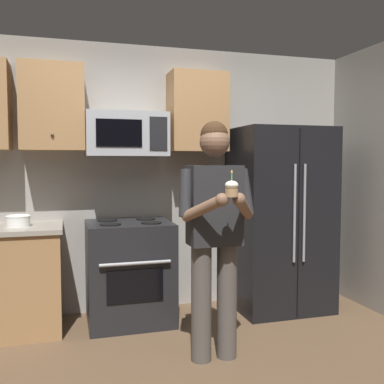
{
  "coord_description": "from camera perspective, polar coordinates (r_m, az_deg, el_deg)",
  "views": [
    {
      "loc": [
        -0.7,
        -2.58,
        1.46
      ],
      "look_at": [
        0.17,
        0.41,
        1.25
      ],
      "focal_mm": 40.85,
      "sensor_mm": 36.0,
      "label": 1
    }
  ],
  "objects": [
    {
      "name": "refrigerator",
      "position": [
        4.45,
        11.41,
        -3.46
      ],
      "size": [
        0.9,
        0.75,
        1.8
      ],
      "color": "black",
      "rests_on": "ground"
    },
    {
      "name": "oven_range",
      "position": [
        4.1,
        -8.16,
        -10.27
      ],
      "size": [
        0.76,
        0.7,
        0.93
      ],
      "color": "black",
      "rests_on": "ground"
    },
    {
      "name": "person",
      "position": [
        3.2,
        3.01,
        -4.52
      ],
      "size": [
        0.6,
        0.48,
        1.76
      ],
      "color": "#4C4742",
      "rests_on": "ground"
    },
    {
      "name": "bowl_large_white",
      "position": [
        3.99,
        -21.76,
        -3.48
      ],
      "size": [
        0.2,
        0.2,
        0.09
      ],
      "color": "white",
      "rests_on": "counter_left"
    },
    {
      "name": "cupcake",
      "position": [
        2.86,
        5.2,
        0.46
      ],
      "size": [
        0.09,
        0.09,
        0.17
      ],
      "color": "#A87F56"
    },
    {
      "name": "microwave",
      "position": [
        4.11,
        -8.56,
        7.44
      ],
      "size": [
        0.74,
        0.41,
        0.4
      ],
      "color": "#9EA0A5"
    },
    {
      "name": "cabinet_row_upper",
      "position": [
        4.14,
        -16.74,
        10.48
      ],
      "size": [
        2.78,
        0.36,
        0.76
      ],
      "color": "#9E7247"
    },
    {
      "name": "wall_back",
      "position": [
        4.39,
        -7.05,
        1.73
      ],
      "size": [
        4.4,
        0.1,
        2.6
      ],
      "primitive_type": "cube",
      "color": "gray",
      "rests_on": "ground"
    }
  ]
}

